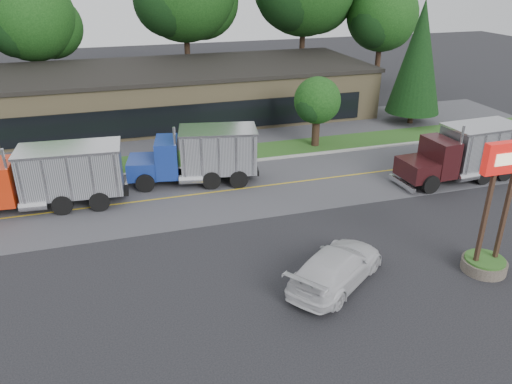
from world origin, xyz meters
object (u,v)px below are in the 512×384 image
(dump_truck_blue, at_px, (201,154))
(rally_car, at_px, (336,267))
(dump_truck_maroon, at_px, (466,151))
(bilo_sign, at_px, (492,230))
(dump_truck_red, at_px, (48,176))

(dump_truck_blue, bearing_deg, rally_car, 115.95)
(dump_truck_blue, relative_size, dump_truck_maroon, 1.02)
(dump_truck_blue, bearing_deg, dump_truck_maroon, 175.83)
(bilo_sign, distance_m, dump_truck_red, 22.18)
(dump_truck_maroon, height_order, rally_car, dump_truck_maroon)
(dump_truck_red, relative_size, rally_car, 1.71)
(dump_truck_red, bearing_deg, dump_truck_maroon, 176.21)
(bilo_sign, relative_size, dump_truck_red, 0.64)
(dump_truck_red, relative_size, dump_truck_maroon, 1.18)
(dump_truck_red, height_order, dump_truck_blue, same)
(bilo_sign, height_order, dump_truck_blue, bilo_sign)
(bilo_sign, xyz_separation_m, rally_car, (-6.62, 1.04, -1.23))
(dump_truck_red, bearing_deg, bilo_sign, 150.26)
(rally_car, bearing_deg, bilo_sign, -135.24)
(bilo_sign, relative_size, dump_truck_blue, 0.74)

